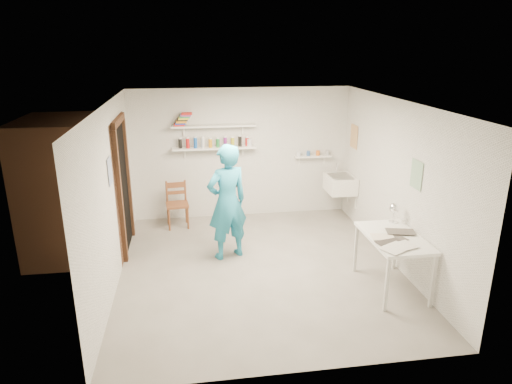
{
  "coord_description": "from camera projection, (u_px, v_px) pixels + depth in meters",
  "views": [
    {
      "loc": [
        -0.95,
        -5.93,
        3.14
      ],
      "look_at": [
        0.0,
        0.4,
        1.05
      ],
      "focal_mm": 32.0,
      "sensor_mm": 36.0,
      "label": 1
    }
  ],
  "objects": [
    {
      "name": "shelf_upper",
      "position": [
        214.0,
        126.0,
        8.07
      ],
      "size": [
        1.5,
        0.22,
        0.03
      ],
      "primitive_type": "cube",
      "color": "white",
      "rests_on": "wall_back"
    },
    {
      "name": "wooden_chair",
      "position": [
        177.0,
        205.0,
        8.08
      ],
      "size": [
        0.42,
        0.4,
        0.83
      ],
      "primitive_type": "cube",
      "rotation": [
        0.0,
        0.0,
        0.09
      ],
      "color": "brown",
      "rests_on": "ground"
    },
    {
      "name": "man",
      "position": [
        227.0,
        202.0,
        6.79
      ],
      "size": [
        0.76,
        0.64,
        1.77
      ],
      "primitive_type": "imported",
      "rotation": [
        0.0,
        0.0,
        3.53
      ],
      "color": "teal",
      "rests_on": "ground"
    },
    {
      "name": "wall_right",
      "position": [
        397.0,
        184.0,
        6.59
      ],
      "size": [
        0.02,
        4.5,
        2.4
      ],
      "primitive_type": "cube",
      "color": "silver",
      "rests_on": "ground"
    },
    {
      "name": "wall_back",
      "position": [
        241.0,
        154.0,
        8.43
      ],
      "size": [
        4.0,
        0.02,
        2.4
      ],
      "primitive_type": "cube",
      "color": "silver",
      "rests_on": "ground"
    },
    {
      "name": "wall_left",
      "position": [
        110.0,
        197.0,
        6.02
      ],
      "size": [
        0.02,
        4.5,
        2.4
      ],
      "primitive_type": "cube",
      "color": "silver",
      "rests_on": "ground"
    },
    {
      "name": "door_jamb_near",
      "position": [
        120.0,
        198.0,
        6.61
      ],
      "size": [
        0.06,
        0.1,
        2.0
      ],
      "primitive_type": "cube",
      "color": "brown",
      "rests_on": "ground"
    },
    {
      "name": "spray_cans",
      "position": [
        214.0,
        142.0,
        8.16
      ],
      "size": [
        1.32,
        0.06,
        0.17
      ],
      "color": "black",
      "rests_on": "shelf_lower"
    },
    {
      "name": "poster_left",
      "position": [
        110.0,
        171.0,
        5.96
      ],
      "size": [
        0.01,
        0.28,
        0.36
      ],
      "primitive_type": "cube",
      "color": "#334C7F",
      "rests_on": "wall_left"
    },
    {
      "name": "poster_right_b",
      "position": [
        416.0,
        175.0,
        5.98
      ],
      "size": [
        0.01,
        0.3,
        0.38
      ],
      "primitive_type": "cube",
      "color": "#3F724C",
      "rests_on": "wall_right"
    },
    {
      "name": "floor",
      "position": [
        260.0,
        269.0,
        6.68
      ],
      "size": [
        4.0,
        4.5,
        0.02
      ],
      "primitive_type": "cube",
      "color": "slate",
      "rests_on": "ground"
    },
    {
      "name": "ledge_pots",
      "position": [
        313.0,
        153.0,
        8.54
      ],
      "size": [
        0.48,
        0.07,
        0.09
      ],
      "color": "silver",
      "rests_on": "ledge_shelf"
    },
    {
      "name": "wall_clock",
      "position": [
        231.0,
        179.0,
        6.9
      ],
      "size": [
        0.31,
        0.15,
        0.32
      ],
      "primitive_type": "cylinder",
      "rotation": [
        1.57,
        0.0,
        0.38
      ],
      "color": "#F2EEA5",
      "rests_on": "man"
    },
    {
      "name": "book_stack",
      "position": [
        183.0,
        119.0,
        7.95
      ],
      "size": [
        0.32,
        0.14,
        0.22
      ],
      "color": "red",
      "rests_on": "shelf_upper"
    },
    {
      "name": "wall_front",
      "position": [
        299.0,
        265.0,
        4.18
      ],
      "size": [
        4.0,
        0.02,
        2.4
      ],
      "primitive_type": "cube",
      "color": "silver",
      "rests_on": "ground"
    },
    {
      "name": "door_lintel",
      "position": [
        118.0,
        121.0,
        6.75
      ],
      "size": [
        0.06,
        1.05,
        0.1
      ],
      "primitive_type": "cube",
      "color": "brown",
      "rests_on": "wall_left"
    },
    {
      "name": "belfast_sink",
      "position": [
        340.0,
        184.0,
        8.31
      ],
      "size": [
        0.48,
        0.6,
        0.3
      ],
      "primitive_type": "cube",
      "color": "white",
      "rests_on": "wall_right"
    },
    {
      "name": "door_jamb_far",
      "position": [
        128.0,
        179.0,
        7.55
      ],
      "size": [
        0.06,
        0.1,
        2.0
      ],
      "primitive_type": "cube",
      "color": "brown",
      "rests_on": "ground"
    },
    {
      "name": "shelf_lower",
      "position": [
        214.0,
        148.0,
        8.19
      ],
      "size": [
        1.5,
        0.22,
        0.03
      ],
      "primitive_type": "cube",
      "color": "white",
      "rests_on": "wall_back"
    },
    {
      "name": "ceiling",
      "position": [
        261.0,
        102.0,
        5.93
      ],
      "size": [
        4.0,
        4.5,
        0.02
      ],
      "primitive_type": "cube",
      "color": "silver",
      "rests_on": "wall_back"
    },
    {
      "name": "doorway_recess",
      "position": [
        123.0,
        188.0,
        7.07
      ],
      "size": [
        0.02,
        0.9,
        2.0
      ],
      "primitive_type": "cube",
      "color": "black",
      "rests_on": "wall_left"
    },
    {
      "name": "papers",
      "position": [
        394.0,
        235.0,
        5.92
      ],
      "size": [
        0.3,
        0.22,
        0.03
      ],
      "color": "silver",
      "rests_on": "work_table"
    },
    {
      "name": "work_table",
      "position": [
        392.0,
        262.0,
        6.04
      ],
      "size": [
        0.68,
        1.13,
        0.75
      ],
      "primitive_type": "cube",
      "color": "white",
      "rests_on": "ground"
    },
    {
      "name": "desk_lamp",
      "position": [
        394.0,
        208.0,
        6.31
      ],
      "size": [
        0.14,
        0.14,
        0.14
      ],
      "primitive_type": "sphere",
      "color": "white",
      "rests_on": "work_table"
    },
    {
      "name": "poster_right_a",
      "position": [
        354.0,
        137.0,
        8.17
      ],
      "size": [
        0.01,
        0.34,
        0.42
      ],
      "primitive_type": "cube",
      "color": "#995933",
      "rests_on": "wall_right"
    },
    {
      "name": "corridor_box",
      "position": [
        75.0,
        187.0,
        6.96
      ],
      "size": [
        1.4,
        1.5,
        2.1
      ],
      "primitive_type": "cube",
      "color": "brown",
      "rests_on": "ground"
    },
    {
      "name": "ledge_shelf",
      "position": [
        313.0,
        156.0,
        8.56
      ],
      "size": [
        0.7,
        0.14,
        0.03
      ],
      "primitive_type": "cube",
      "color": "white",
      "rests_on": "wall_back"
    }
  ]
}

